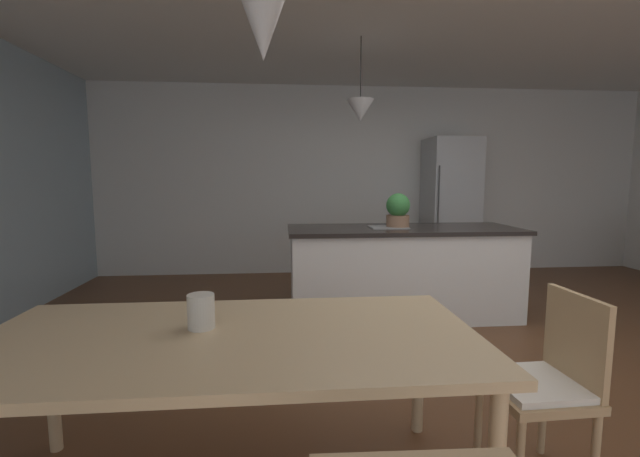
# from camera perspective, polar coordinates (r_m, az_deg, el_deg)

# --- Properties ---
(ground_plane) EXTENTS (10.00, 8.40, 0.04)m
(ground_plane) POSITION_cam_1_polar(r_m,az_deg,el_deg) (3.50, 19.71, -17.18)
(ground_plane) COLOR brown
(wall_back_kitchen) EXTENTS (10.00, 0.12, 2.70)m
(wall_back_kitchen) POSITION_cam_1_polar(r_m,az_deg,el_deg) (6.31, 7.70, 6.45)
(wall_back_kitchen) COLOR silver
(wall_back_kitchen) RESTS_ON ground_plane
(dining_table) EXTENTS (2.05, 0.99, 0.74)m
(dining_table) POSITION_cam_1_polar(r_m,az_deg,el_deg) (1.84, -12.05, -15.65)
(dining_table) COLOR #D1B284
(dining_table) RESTS_ON ground_plane
(chair_kitchen_end) EXTENTS (0.41, 0.41, 0.87)m
(chair_kitchen_end) POSITION_cam_1_polar(r_m,az_deg,el_deg) (2.25, 28.43, -17.75)
(chair_kitchen_end) COLOR tan
(chair_kitchen_end) RESTS_ON ground_plane
(kitchen_island) EXTENTS (2.27, 0.84, 0.91)m
(kitchen_island) POSITION_cam_1_polar(r_m,az_deg,el_deg) (4.29, 11.11, -5.69)
(kitchen_island) COLOR white
(kitchen_island) RESTS_ON ground_plane
(refrigerator) EXTENTS (0.68, 0.67, 1.94)m
(refrigerator) POSITION_cam_1_polar(r_m,az_deg,el_deg) (6.23, 17.28, 2.72)
(refrigerator) COLOR #B2B5B7
(refrigerator) RESTS_ON ground_plane
(pendant_over_table) EXTENTS (0.20, 0.20, 0.87)m
(pendant_over_table) POSITION_cam_1_polar(r_m,az_deg,el_deg) (1.79, -7.77, 25.90)
(pendant_over_table) COLOR black
(pendant_over_island_main) EXTENTS (0.26, 0.26, 0.78)m
(pendant_over_island_main) POSITION_cam_1_polar(r_m,az_deg,el_deg) (4.14, 5.51, 15.71)
(pendant_over_island_main) COLOR black
(potted_plant_on_island) EXTENTS (0.23, 0.23, 0.34)m
(potted_plant_on_island) POSITION_cam_1_polar(r_m,az_deg,el_deg) (4.19, 10.58, 2.43)
(potted_plant_on_island) COLOR #8C664C
(potted_plant_on_island) RESTS_ON kitchen_island
(vase_on_dining_table) EXTENTS (0.11, 0.11, 0.15)m
(vase_on_dining_table) POSITION_cam_1_polar(r_m,az_deg,el_deg) (1.90, -15.89, -10.80)
(vase_on_dining_table) COLOR silver
(vase_on_dining_table) RESTS_ON dining_table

